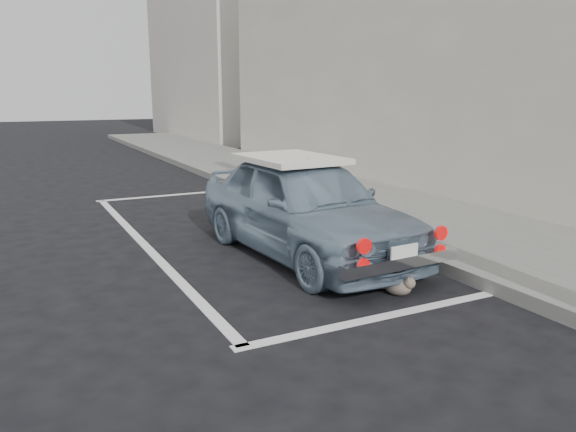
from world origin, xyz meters
name	(u,v)px	position (x,y,z in m)	size (l,w,h in m)	color
ground	(311,308)	(0.00, 0.00, 0.00)	(80.00, 80.00, 0.00)	black
sidewalk	(431,223)	(3.20, 2.00, 0.07)	(2.80, 40.00, 0.15)	slate
shop_building	(496,15)	(6.33, 4.00, 3.49)	(3.50, 18.00, 7.00)	beige
building_far	(216,46)	(6.35, 20.00, 4.00)	(3.50, 10.00, 8.00)	beige
pline_rear	(385,316)	(0.50, -0.50, 0.00)	(3.00, 0.12, 0.01)	silver
pline_front	(174,195)	(0.50, 6.50, 0.00)	(3.00, 0.12, 0.01)	silver
pline_side	(144,244)	(-0.90, 3.00, 0.00)	(0.12, 7.00, 0.01)	silver
retro_coupe	(305,206)	(0.80, 1.59, 0.63)	(1.69, 3.76, 1.25)	gray
cat	(399,285)	(0.96, -0.11, 0.11)	(0.30, 0.42, 0.24)	#716556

